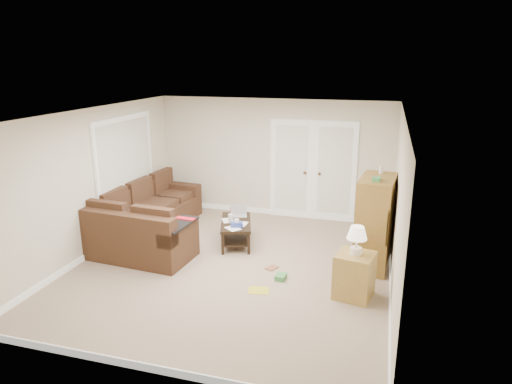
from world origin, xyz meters
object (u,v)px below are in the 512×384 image
(tv_armoire, at_px, (375,222))
(side_cabinet, at_px, (355,272))
(sectional_sofa, at_px, (146,222))
(coffee_table, at_px, (236,231))

(tv_armoire, height_order, side_cabinet, tv_armoire)
(sectional_sofa, bearing_deg, side_cabinet, -10.95)
(side_cabinet, bearing_deg, tv_armoire, 91.07)
(tv_armoire, distance_m, side_cabinet, 1.20)
(coffee_table, height_order, tv_armoire, tv_armoire)
(tv_armoire, relative_size, side_cabinet, 1.51)
(sectional_sofa, height_order, coffee_table, sectional_sofa)
(coffee_table, bearing_deg, sectional_sofa, 173.33)
(side_cabinet, bearing_deg, sectional_sofa, 176.31)
(tv_armoire, bearing_deg, sectional_sofa, -173.29)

